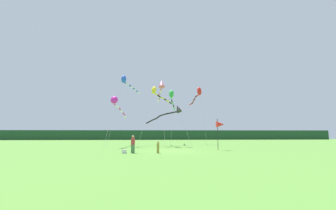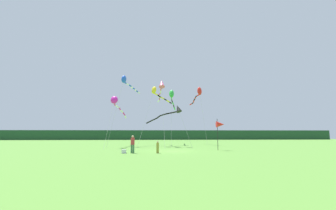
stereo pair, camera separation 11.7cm
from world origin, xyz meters
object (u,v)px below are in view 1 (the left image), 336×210
Objects in this scene: kite_green at (172,96)px; kite_yellow at (156,92)px; cooler_box at (124,151)px; kite_rainbow at (161,86)px; banner_flag_pole at (220,125)px; kite_red at (198,93)px; person_adult at (133,143)px; person_child at (158,146)px; kite_blue at (125,81)px; kite_black at (173,111)px; kite_magenta at (116,103)px.

kite_yellow is at bearing -124.10° from kite_green.
kite_rainbow is (3.94, 11.83, 8.95)m from cooler_box.
banner_flag_pole is 0.35× the size of kite_red.
person_child is (2.40, -0.24, -0.30)m from person_adult.
person_adult is 0.15× the size of kite_rainbow.
person_adult is at bearing -79.12° from kite_blue.
cooler_box is 18.99m from kite_green.
cooler_box is 12.96m from kite_black.
kite_yellow is 8.89m from kite_red.
banner_flag_pole is (10.37, 3.26, 2.69)m from cooler_box.
cooler_box is 15.35m from kite_rainbow.
person_child is at bearing -5.69° from person_adult.
person_adult is 0.15× the size of kite_blue.
kite_red is at bearing 18.27° from kite_blue.
kite_red is at bearing 66.22° from person_child.
kite_black is at bearing -16.63° from kite_blue.
person_child is 2.71× the size of cooler_box.
kite_yellow is 0.83× the size of kite_blue.
kite_blue is at bearing 75.77° from kite_magenta.
banner_flag_pole is (7.18, 3.45, 2.22)m from person_child.
kite_yellow is 1.25m from kite_rainbow.
banner_flag_pole is at bearing -25.82° from kite_magenta.
kite_rainbow is (-1.69, 1.27, 3.97)m from kite_black.
person_child is at bearing -93.55° from kite_rainbow.
banner_flag_pole is 0.32× the size of kite_green.
person_child is 8.27m from banner_flag_pole.
kite_blue is (-4.83, 12.92, 9.38)m from person_child.
cooler_box is 14.83m from kite_yellow.
kite_yellow is 0.88× the size of kite_magenta.
kite_blue is 0.99× the size of kite_green.
kite_blue is at bearing 141.75° from banner_flag_pole.
person_child is 16.68m from kite_blue.
kite_yellow is at bearing -7.64° from kite_blue.
cooler_box is 0.04× the size of kite_magenta.
person_child is at bearing -113.78° from kite_red.
kite_blue is at bearing 100.88° from person_adult.
kite_green is 4.78m from kite_rainbow.
kite_magenta is at bearing 154.18° from banner_flag_pole.
person_adult is 0.25× the size of kite_black.
kite_rainbow is at bearing -114.81° from kite_green.
kite_rainbow reaches higher than cooler_box.
kite_green is 4.86m from kite_red.
person_adult is 0.48× the size of banner_flag_pole.
kite_magenta is 0.94× the size of kite_rainbow.
kite_blue reaches higher than banner_flag_pole.
banner_flag_pole is at bearing 18.51° from person_adult.
kite_blue is 1.00× the size of kite_rainbow.
cooler_box is 0.12× the size of banner_flag_pole.
kite_magenta is at bearing -172.33° from kite_black.
person_adult is at bearing -104.93° from kite_rainbow.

